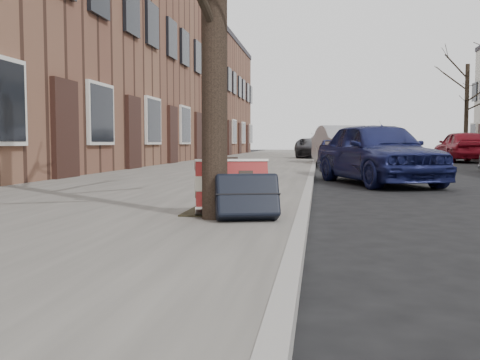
# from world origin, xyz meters

# --- Properties ---
(ground) EXTENTS (120.00, 120.00, 0.00)m
(ground) POSITION_xyz_m (0.00, 0.00, 0.00)
(ground) COLOR black
(ground) RESTS_ON ground
(near_sidewalk) EXTENTS (5.00, 70.00, 0.12)m
(near_sidewalk) POSITION_xyz_m (-3.70, 15.00, 0.06)
(near_sidewalk) COLOR slate
(near_sidewalk) RESTS_ON ground
(house_near) EXTENTS (6.80, 40.00, 7.00)m
(house_near) POSITION_xyz_m (-9.60, 16.00, 3.50)
(house_near) COLOR brown
(house_near) RESTS_ON ground
(dirt_patch) EXTENTS (0.85, 0.85, 0.02)m
(dirt_patch) POSITION_xyz_m (-2.00, 1.20, 0.13)
(dirt_patch) COLOR black
(dirt_patch) RESTS_ON near_sidewalk
(suitcase_red) EXTENTS (0.78, 0.55, 0.54)m
(suitcase_red) POSITION_xyz_m (-1.93, 0.96, 0.39)
(suitcase_red) COLOR maroon
(suitcase_red) RESTS_ON near_sidewalk
(suitcase_navy) EXTENTS (0.64, 0.48, 0.45)m
(suitcase_navy) POSITION_xyz_m (-1.73, 0.61, 0.34)
(suitcase_navy) COLOR black
(suitcase_navy) RESTS_ON near_sidewalk
(car_near_front) EXTENTS (2.64, 4.02, 1.27)m
(car_near_front) POSITION_xyz_m (0.07, 6.84, 0.64)
(car_near_front) COLOR #161B4D
(car_near_front) RESTS_ON ground
(car_near_mid) EXTENTS (2.33, 4.56, 1.43)m
(car_near_mid) POSITION_xyz_m (-0.22, 14.77, 0.72)
(car_near_mid) COLOR #B7B9BF
(car_near_mid) RESTS_ON ground
(car_near_back) EXTENTS (4.14, 5.96, 1.51)m
(car_near_back) POSITION_xyz_m (-0.36, 21.86, 0.76)
(car_near_back) COLOR #3A3A3F
(car_near_back) RESTS_ON ground
(car_far_back) EXTENTS (1.71, 4.00, 1.35)m
(car_far_back) POSITION_xyz_m (4.94, 19.84, 0.67)
(car_far_back) COLOR maroon
(car_far_back) RESTS_ON ground
(tree_far_c) EXTENTS (0.24, 0.24, 5.15)m
(tree_far_c) POSITION_xyz_m (7.20, 27.94, 2.69)
(tree_far_c) COLOR black
(tree_far_c) RESTS_ON far_sidewalk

